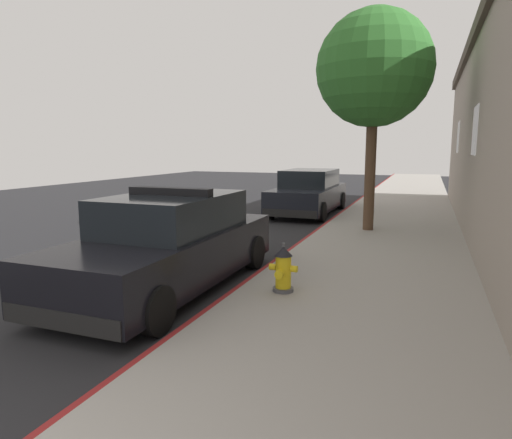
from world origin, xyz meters
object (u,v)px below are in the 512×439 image
police_cruiser (170,244)px  fire_hydrant (283,269)px  parked_car_silver_ahead (309,193)px  street_tree (374,69)px

police_cruiser → fire_hydrant: bearing=2.2°
fire_hydrant → parked_car_silver_ahead: bearing=102.0°
police_cruiser → fire_hydrant: police_cruiser is taller
police_cruiser → parked_car_silver_ahead: (-0.01, 9.33, -0.00)m
parked_car_silver_ahead → street_tree: street_tree is taller
parked_car_silver_ahead → street_tree: size_ratio=0.85×
police_cruiser → parked_car_silver_ahead: police_cruiser is taller
parked_car_silver_ahead → street_tree: 5.51m
parked_car_silver_ahead → fire_hydrant: 9.46m
street_tree → police_cruiser: bearing=-112.7°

